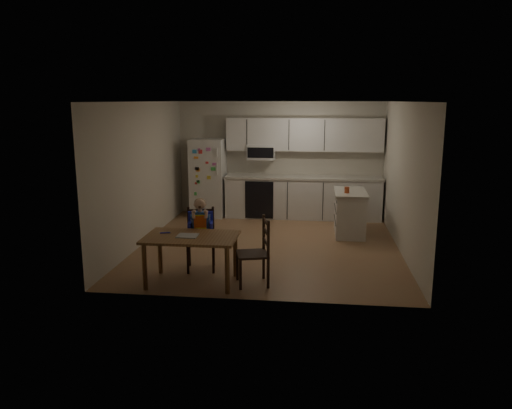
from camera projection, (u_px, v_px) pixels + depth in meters
The scene contains 10 objects.
room at pixel (272, 172), 9.07m from camera, with size 4.52×5.01×2.51m.
refrigerator at pixel (208, 178), 10.96m from camera, with size 0.72×0.70×1.70m, color silver.
kitchen_run at pixel (302, 178), 10.80m from camera, with size 3.37×0.62×2.15m.
kitchen_island at pixel (350, 212), 9.52m from camera, with size 0.59×1.13×0.83m.
red_cup at pixel (347, 190), 9.25m from camera, with size 0.09×0.09×0.11m, color #C34921.
dining_table at pixel (191, 242), 6.92m from camera, with size 1.27×0.82×0.68m.
napkin at pixel (188, 236), 6.89m from camera, with size 0.28×0.24×0.01m, color #A6A6AB.
toddler_spoon at pixel (164, 233), 7.03m from camera, with size 0.02×0.02×0.12m, color #292FD2.
chair_booster at pixel (201, 226), 7.50m from camera, with size 0.48×0.48×1.10m.
chair_side at pixel (259, 247), 6.89m from camera, with size 0.52×0.52×0.95m.
Camera 1 is at (0.79, -8.49, 2.53)m, focal length 35.00 mm.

